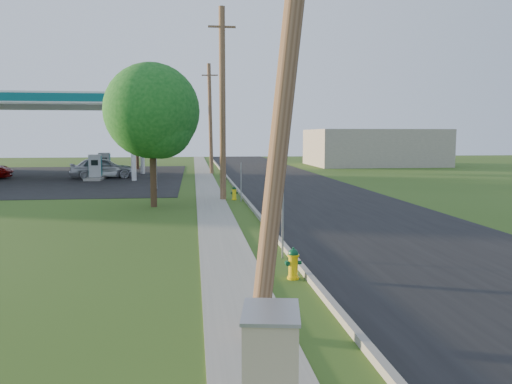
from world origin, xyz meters
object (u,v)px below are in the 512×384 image
Objects in this scene: utility_pole_far at (210,119)px; car_silver at (103,168)px; fuel_pump_se at (105,167)px; hydrant_mid at (234,193)px; price_pylon at (153,101)px; hydrant_near at (293,263)px; fuel_pump_ne at (95,170)px; utility_pole_mid at (222,104)px; tree_lot at (137,118)px; utility_pole_near at (290,42)px; hydrant_far at (223,175)px; utility_cabinet at (271,371)px; tree_verge at (154,115)px.

utility_pole_far is 10.21m from car_silver.
fuel_pump_se is 19.66m from hydrant_mid.
price_pylon is 21.42m from hydrant_near.
fuel_pump_ne is 4.45× the size of hydrant_mid.
hydrant_mid is (0.56, -0.23, -4.60)m from utility_pole_mid.
fuel_pump_ne is 12.43m from tree_lot.
fuel_pump_ne reaches higher than car_silver.
utility_pole_near reaches higher than hydrant_near.
utility_pole_mid reaches higher than hydrant_mid.
utility_pole_far is at bearing 90.00° from utility_pole_near.
hydrant_far is (4.57, 5.57, -5.05)m from price_pylon.
utility_cabinet reaches higher than hydrant_mid.
tree_lot is (1.98, 7.49, 4.30)m from fuel_pump_se.
utility_cabinet is at bearing -93.57° from hydrant_mid.
hydrant_mid is 17.00m from car_silver.
car_silver is at bearing -99.00° from tree_lot.
hydrant_far is at bearing 89.47° from hydrant_mid.
fuel_pump_ne reaches higher than hydrant_near.
price_pylon is (-3.90, 23.50, 0.63)m from utility_pole_near.
utility_pole_near is at bearing -78.07° from tree_verge.
utility_pole_far is at bearing 91.30° from hydrant_near.
car_silver is (-9.31, 28.89, 0.47)m from hydrant_near.
utility_cabinet is at bearing -104.81° from utility_pole_near.
tree_lot reaches higher than car_silver.
fuel_pump_ne is at bearing 123.69° from price_pylon.
tree_lot is (-6.92, 6.49, 0.22)m from utility_pole_far.
tree_verge reaches higher than fuel_pump_ne.
hydrant_near is at bearing -89.29° from hydrant_mid.
hydrant_far is (7.59, -13.42, -4.64)m from tree_lot.
utility_pole_far is (0.00, 18.00, -0.15)m from utility_pole_mid.
utility_pole_far is 9.49m from tree_lot.
hydrant_near is at bearing -78.96° from tree_lot.
car_silver is (-8.56, 32.11, -3.96)m from utility_pole_near.
fuel_pump_ne is (-8.90, 13.00, -4.23)m from utility_pole_mid.
utility_pole_near is 18.33m from hydrant_mid.
price_pylon reaches higher than car_silver.
tree_lot is at bearing 101.04° from hydrant_near.
hydrant_far is (3.97, 13.45, -3.91)m from tree_verge.
utility_pole_near is 5.52m from hydrant_near.
fuel_pump_ne is at bearing 110.00° from tree_verge.
hydrant_mid is at bearing -73.16° from tree_lot.
fuel_pump_ne is 16.75m from tree_verge.
utility_pole_near reaches higher than price_pylon.
hydrant_near is (4.65, -20.29, -5.06)m from price_pylon.
tree_lot is 5.48× the size of utility_cabinet.
car_silver is at bearing 121.26° from utility_pole_mid.
hydrant_far is (0.67, 29.07, -4.42)m from utility_pole_near.
hydrant_near is 25.86m from hydrant_far.
utility_pole_far is 13.21× the size of hydrant_mid.
utility_pole_mid is at bearing -54.66° from price_pylon.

